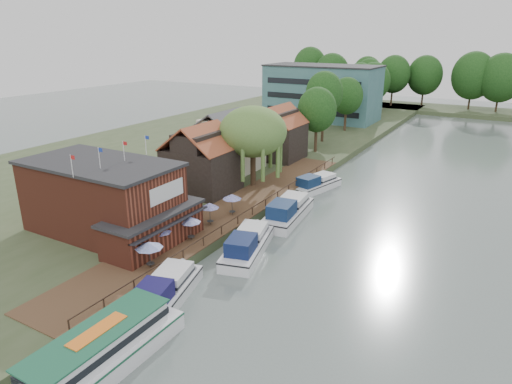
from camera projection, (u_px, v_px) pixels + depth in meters
The scene contains 27 objects.
ground at pixel (247, 275), 39.66m from camera, with size 260.00×260.00×0.00m, color #586662.
land_bank at pixel (205, 147), 82.32m from camera, with size 50.00×140.00×1.00m, color #384728.
quay_deck at pixel (232, 210), 51.28m from camera, with size 6.00×50.00×0.10m, color #47301E.
quay_rail at pixel (255, 210), 50.27m from camera, with size 0.20×49.00×1.00m, color black, non-canonical shape.
pub at pixel (117, 200), 43.95m from camera, with size 20.00×11.00×7.30m, color maroon, non-canonical shape.
hotel_block at pixel (322, 92), 104.96m from camera, with size 25.40×12.40×12.30m, color #38666B, non-canonical shape.
cottage_a at pixel (201, 158), 56.49m from camera, with size 8.60×7.60×8.50m, color black, non-canonical shape.
cottage_b at pixel (226, 140), 66.09m from camera, with size 9.60×8.60×8.50m, color beige, non-canonical shape.
cottage_c at pixel (279, 132), 71.55m from camera, with size 7.60×7.60×8.50m, color black, non-canonical shape.
willow at pixel (253, 147), 58.13m from camera, with size 8.60×8.60×10.43m, color #476B2D, non-canonical shape.
umbrella_0 at pixel (150, 255), 38.30m from camera, with size 2.36×2.36×2.38m, color navy, non-canonical shape.
umbrella_1 at pixel (161, 239), 41.29m from camera, with size 1.99×1.99×2.38m, color #1D1B97, non-canonical shape.
umbrella_2 at pixel (191, 228), 43.47m from camera, with size 2.02×2.02×2.38m, color navy, non-canonical shape.
umbrella_3 at pixel (210, 214), 47.06m from camera, with size 1.96×1.96×2.38m, color navy, non-canonical shape.
umbrella_4 at pixel (232, 204), 49.61m from camera, with size 2.10×2.10×2.38m, color #1B1F95, non-canonical shape.
cruiser_0 at pixel (164, 288), 35.19m from camera, with size 3.31×10.23×2.49m, color silver, non-canonical shape.
cruiser_1 at pixel (247, 242), 43.11m from camera, with size 3.35×10.37×2.53m, color silver, non-canonical shape.
cruiser_2 at pixel (288, 208), 51.13m from camera, with size 3.53×10.90×2.68m, color silver, non-canonical shape.
cruiser_3 at pixel (316, 182), 60.94m from camera, with size 3.04×9.42×2.26m, color silver, non-canonical shape.
tour_boat at pixel (91, 356), 27.50m from camera, with size 3.78×13.40×2.92m, color silver, non-canonical shape.
swan at pixel (92, 341), 30.82m from camera, with size 0.44×0.44×0.44m, color white.
bank_tree_0 at pixel (317, 120), 75.43m from camera, with size 6.44×6.44×10.78m, color #143811, non-canonical shape.
bank_tree_1 at pixel (324, 107), 82.53m from camera, with size 6.69×6.69×12.71m, color #143811, non-canonical shape.
bank_tree_2 at pixel (346, 104), 92.36m from camera, with size 6.50×6.50×10.79m, color #143811, non-canonical shape.
bank_tree_3 at pixel (359, 90), 108.14m from camera, with size 7.16×7.16×12.63m, color #143811, non-canonical shape.
bank_tree_4 at pixel (373, 87), 115.62m from camera, with size 8.33×8.33×12.31m, color #143811, non-canonical shape.
bank_tree_5 at pixel (369, 83), 120.99m from camera, with size 6.88×6.88×12.90m, color #143811, non-canonical shape.
Camera 1 is at (18.31, -29.96, 19.83)m, focal length 32.00 mm.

